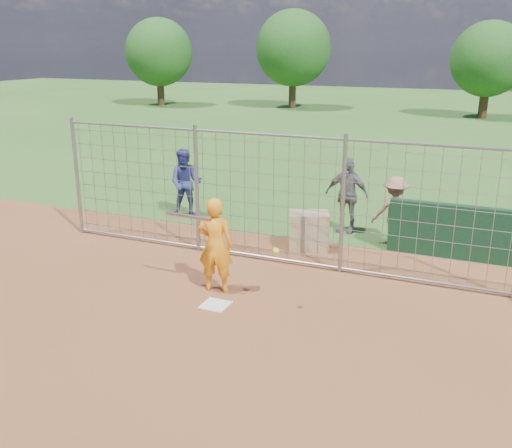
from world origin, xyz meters
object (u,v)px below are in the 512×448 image
at_px(batter, 215,245).
at_px(bystander_b, 347,195).
at_px(equipment_bin, 309,231).
at_px(bystander_c, 394,211).
at_px(bystander_a, 186,183).

bearing_deg(batter, bystander_b, -117.79).
xyz_separation_m(bystander_b, equipment_bin, (-0.40, -1.49, -0.46)).
distance_m(bystander_b, bystander_c, 1.23).
xyz_separation_m(bystander_b, bystander_c, (1.14, -0.44, -0.12)).
height_order(bystander_a, equipment_bin, bystander_a).
bearing_deg(bystander_a, equipment_bin, -36.30).
bearing_deg(bystander_a, batter, -72.72).
height_order(bystander_b, bystander_c, bystander_b).
distance_m(bystander_a, bystander_c, 5.08).
bearing_deg(bystander_c, bystander_a, -28.25).
distance_m(batter, bystander_c, 4.37).
bearing_deg(equipment_bin, bystander_c, 13.98).
height_order(batter, bystander_b, bystander_b).
distance_m(bystander_a, equipment_bin, 3.74).
relative_size(batter, bystander_c, 1.14).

